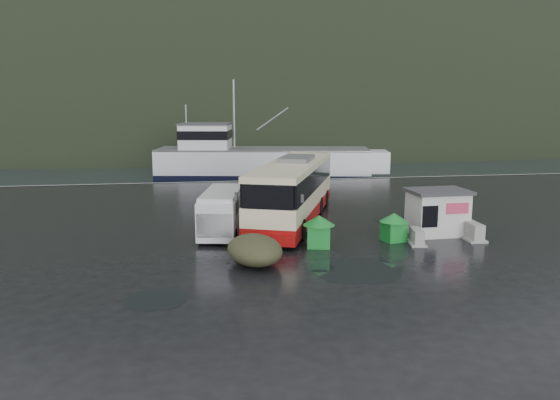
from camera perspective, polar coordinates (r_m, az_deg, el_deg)
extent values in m
plane|color=black|center=(27.00, -0.60, -4.21)|extent=(160.00, 160.00, 0.00)
cube|color=black|center=(136.06, -7.50, 7.49)|extent=(300.00, 180.00, 0.02)
cube|color=#999993|center=(46.50, -4.23, 1.97)|extent=(160.00, 0.60, 1.50)
ellipsoid|color=black|center=(276.27, -6.26, 8.97)|extent=(780.00, 540.00, 570.00)
cylinder|color=black|center=(22.60, 8.01, -7.24)|extent=(3.67, 3.67, 0.01)
cylinder|color=black|center=(19.70, -12.88, -10.11)|extent=(2.21, 2.21, 0.01)
cylinder|color=black|center=(32.38, 12.43, -1.97)|extent=(3.14, 3.14, 0.01)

